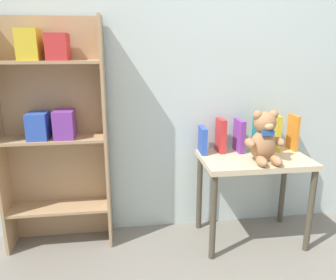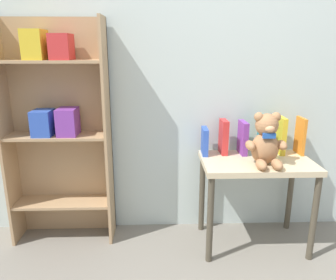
{
  "view_description": "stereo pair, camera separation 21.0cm",
  "coord_description": "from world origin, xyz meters",
  "px_view_note": "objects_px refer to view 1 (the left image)",
  "views": [
    {
      "loc": [
        -0.56,
        -0.84,
        1.3
      ],
      "look_at": [
        -0.29,
        1.16,
        0.73
      ],
      "focal_mm": 35.0,
      "sensor_mm": 36.0,
      "label": 1
    },
    {
      "loc": [
        -0.36,
        -0.86,
        1.3
      ],
      "look_at": [
        -0.29,
        1.16,
        0.73
      ],
      "focal_mm": 35.0,
      "sensor_mm": 36.0,
      "label": 2
    }
  ],
  "objects_px": {
    "book_standing_red": "(221,135)",
    "book_standing_orange": "(293,132)",
    "display_table": "(254,170)",
    "teddy_bear": "(265,139)",
    "book_standing_blue": "(203,140)",
    "book_standing_teal": "(257,132)",
    "book_standing_purple": "(239,136)",
    "bookshelf_side": "(53,125)",
    "book_standing_yellow": "(275,133)"
  },
  "relations": [
    {
      "from": "bookshelf_side",
      "to": "book_standing_purple",
      "type": "bearing_deg",
      "value": -0.91
    },
    {
      "from": "book_standing_blue",
      "to": "book_standing_red",
      "type": "distance_m",
      "value": 0.13
    },
    {
      "from": "book_standing_teal",
      "to": "book_standing_yellow",
      "type": "bearing_deg",
      "value": -3.31
    },
    {
      "from": "teddy_bear",
      "to": "book_standing_teal",
      "type": "relative_size",
      "value": 1.22
    },
    {
      "from": "teddy_bear",
      "to": "book_standing_red",
      "type": "height_order",
      "value": "teddy_bear"
    },
    {
      "from": "display_table",
      "to": "book_standing_purple",
      "type": "bearing_deg",
      "value": 114.63
    },
    {
      "from": "book_standing_red",
      "to": "book_standing_teal",
      "type": "relative_size",
      "value": 0.87
    },
    {
      "from": "book_standing_blue",
      "to": "book_standing_orange",
      "type": "bearing_deg",
      "value": 1.18
    },
    {
      "from": "teddy_bear",
      "to": "book_standing_blue",
      "type": "height_order",
      "value": "teddy_bear"
    },
    {
      "from": "bookshelf_side",
      "to": "book_standing_blue",
      "type": "height_order",
      "value": "bookshelf_side"
    },
    {
      "from": "book_standing_red",
      "to": "book_standing_yellow",
      "type": "height_order",
      "value": "book_standing_yellow"
    },
    {
      "from": "book_standing_blue",
      "to": "book_standing_orange",
      "type": "relative_size",
      "value": 0.73
    },
    {
      "from": "book_standing_orange",
      "to": "display_table",
      "type": "bearing_deg",
      "value": -158.27
    },
    {
      "from": "book_standing_orange",
      "to": "teddy_bear",
      "type": "bearing_deg",
      "value": -145.4
    },
    {
      "from": "book_standing_teal",
      "to": "teddy_bear",
      "type": "bearing_deg",
      "value": -100.76
    },
    {
      "from": "book_standing_teal",
      "to": "book_standing_yellow",
      "type": "height_order",
      "value": "book_standing_teal"
    },
    {
      "from": "bookshelf_side",
      "to": "book_standing_teal",
      "type": "relative_size",
      "value": 5.59
    },
    {
      "from": "display_table",
      "to": "book_standing_teal",
      "type": "xyz_separation_m",
      "value": [
        0.06,
        0.15,
        0.23
      ]
    },
    {
      "from": "book_standing_blue",
      "to": "book_standing_teal",
      "type": "distance_m",
      "value": 0.39
    },
    {
      "from": "bookshelf_side",
      "to": "book_standing_blue",
      "type": "relative_size",
      "value": 8.26
    },
    {
      "from": "book_standing_yellow",
      "to": "book_standing_orange",
      "type": "bearing_deg",
      "value": -2.34
    },
    {
      "from": "bookshelf_side",
      "to": "teddy_bear",
      "type": "height_order",
      "value": "bookshelf_side"
    },
    {
      "from": "display_table",
      "to": "book_standing_purple",
      "type": "distance_m",
      "value": 0.26
    },
    {
      "from": "book_standing_teal",
      "to": "book_standing_red",
      "type": "bearing_deg",
      "value": 179.87
    },
    {
      "from": "book_standing_orange",
      "to": "book_standing_yellow",
      "type": "bearing_deg",
      "value": 176.3
    },
    {
      "from": "display_table",
      "to": "book_standing_yellow",
      "type": "bearing_deg",
      "value": 35.52
    },
    {
      "from": "teddy_bear",
      "to": "display_table",
      "type": "bearing_deg",
      "value": 103.64
    },
    {
      "from": "book_standing_blue",
      "to": "teddy_bear",
      "type": "bearing_deg",
      "value": -30.73
    },
    {
      "from": "book_standing_blue",
      "to": "book_standing_purple",
      "type": "height_order",
      "value": "book_standing_purple"
    },
    {
      "from": "book_standing_red",
      "to": "book_standing_yellow",
      "type": "relative_size",
      "value": 0.93
    },
    {
      "from": "teddy_bear",
      "to": "book_standing_teal",
      "type": "height_order",
      "value": "teddy_bear"
    },
    {
      "from": "book_standing_orange",
      "to": "book_standing_blue",
      "type": "bearing_deg",
      "value": 179.1
    },
    {
      "from": "book_standing_orange",
      "to": "book_standing_teal",
      "type": "bearing_deg",
      "value": 176.14
    },
    {
      "from": "book_standing_purple",
      "to": "book_standing_teal",
      "type": "relative_size",
      "value": 0.84
    },
    {
      "from": "book_standing_teal",
      "to": "book_standing_purple",
      "type": "bearing_deg",
      "value": -176.98
    },
    {
      "from": "display_table",
      "to": "book_standing_red",
      "type": "distance_m",
      "value": 0.32
    },
    {
      "from": "book_standing_yellow",
      "to": "book_standing_orange",
      "type": "xyz_separation_m",
      "value": [
        0.13,
        -0.01,
        -0.0
      ]
    },
    {
      "from": "book_standing_red",
      "to": "book_standing_orange",
      "type": "xyz_separation_m",
      "value": [
        0.52,
        -0.02,
        0.01
      ]
    },
    {
      "from": "book_standing_teal",
      "to": "bookshelf_side",
      "type": "bearing_deg",
      "value": 179.84
    },
    {
      "from": "bookshelf_side",
      "to": "book_standing_yellow",
      "type": "bearing_deg",
      "value": -0.85
    },
    {
      "from": "book_standing_red",
      "to": "book_standing_orange",
      "type": "bearing_deg",
      "value": -4.09
    },
    {
      "from": "teddy_bear",
      "to": "book_standing_red",
      "type": "xyz_separation_m",
      "value": [
        -0.21,
        0.23,
        -0.03
      ]
    },
    {
      "from": "book_standing_red",
      "to": "bookshelf_side",
      "type": "bearing_deg",
      "value": 177.39
    },
    {
      "from": "book_standing_red",
      "to": "book_standing_blue",
      "type": "bearing_deg",
      "value": -176.86
    },
    {
      "from": "book_standing_blue",
      "to": "book_standing_teal",
      "type": "xyz_separation_m",
      "value": [
        0.39,
        0.01,
        0.04
      ]
    },
    {
      "from": "bookshelf_side",
      "to": "book_standing_orange",
      "type": "height_order",
      "value": "bookshelf_side"
    },
    {
      "from": "display_table",
      "to": "book_standing_red",
      "type": "xyz_separation_m",
      "value": [
        -0.19,
        0.15,
        0.21
      ]
    },
    {
      "from": "display_table",
      "to": "book_standing_purple",
      "type": "relative_size",
      "value": 3.16
    },
    {
      "from": "bookshelf_side",
      "to": "book_standing_purple",
      "type": "distance_m",
      "value": 1.24
    },
    {
      "from": "book_standing_teal",
      "to": "book_standing_orange",
      "type": "xyz_separation_m",
      "value": [
        0.26,
        -0.02,
        -0.01
      ]
    }
  ]
}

